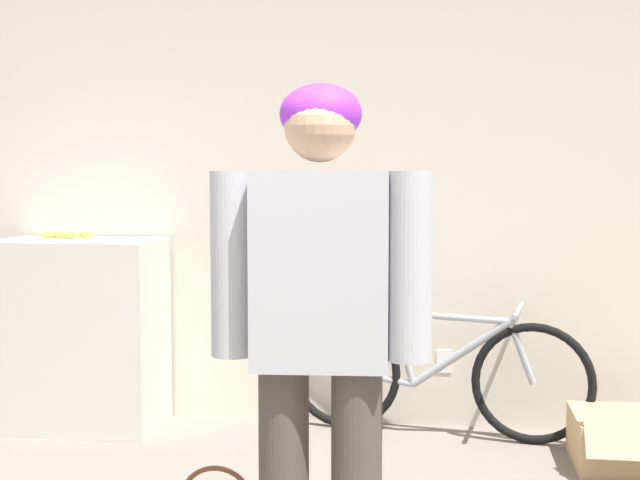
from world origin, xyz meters
TOP-DOWN VIEW (x-y plane):
  - wall_back at (0.00, 2.97)m, footprint 8.00×0.07m
  - side_shelf at (-1.36, 2.67)m, footprint 0.83×0.50m
  - person at (0.18, 0.81)m, footprint 0.66×0.24m
  - bicycle at (0.51, 2.76)m, footprint 1.57×0.46m
  - banana at (-1.46, 2.75)m, footprint 0.32×0.09m
  - cardboard_box at (1.40, 2.41)m, footprint 0.50×0.56m

SIDE VIEW (x-z plane):
  - cardboard_box at x=1.40m, z-range -0.05..0.29m
  - bicycle at x=0.51m, z-range -0.01..0.67m
  - side_shelf at x=-1.36m, z-range 0.00..1.00m
  - person at x=0.18m, z-range 0.13..1.75m
  - banana at x=-1.46m, z-range 1.00..1.04m
  - wall_back at x=0.00m, z-range 0.00..2.60m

